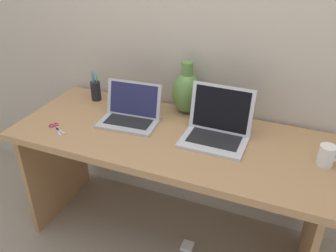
{
  "coord_description": "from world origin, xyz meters",
  "views": [
    {
      "loc": [
        0.61,
        -1.48,
        1.73
      ],
      "look_at": [
        0.0,
        0.0,
        0.81
      ],
      "focal_mm": 37.83,
      "sensor_mm": 36.0,
      "label": 1
    }
  ],
  "objects_px": {
    "green_vase": "(187,92)",
    "power_brick": "(187,246)",
    "laptop_right": "(218,126)",
    "pen_cup": "(96,90)",
    "scissors": "(55,127)",
    "laptop_left": "(131,112)",
    "coffee_mug": "(327,156)"
  },
  "relations": [
    {
      "from": "laptop_right",
      "to": "pen_cup",
      "type": "relative_size",
      "value": 1.74
    },
    {
      "from": "laptop_right",
      "to": "power_brick",
      "type": "xyz_separation_m",
      "value": [
        -0.1,
        -0.12,
        -0.81
      ]
    },
    {
      "from": "pen_cup",
      "to": "scissors",
      "type": "distance_m",
      "value": 0.4
    },
    {
      "from": "laptop_right",
      "to": "laptop_left",
      "type": "bearing_deg",
      "value": -178.78
    },
    {
      "from": "laptop_right",
      "to": "coffee_mug",
      "type": "relative_size",
      "value": 2.88
    },
    {
      "from": "laptop_left",
      "to": "pen_cup",
      "type": "distance_m",
      "value": 0.37
    },
    {
      "from": "laptop_left",
      "to": "pen_cup",
      "type": "height_order",
      "value": "laptop_left"
    },
    {
      "from": "laptop_right",
      "to": "power_brick",
      "type": "distance_m",
      "value": 0.83
    },
    {
      "from": "coffee_mug",
      "to": "power_brick",
      "type": "xyz_separation_m",
      "value": [
        -0.63,
        -0.07,
        -0.79
      ]
    },
    {
      "from": "laptop_right",
      "to": "scissors",
      "type": "height_order",
      "value": "laptop_right"
    },
    {
      "from": "scissors",
      "to": "laptop_right",
      "type": "bearing_deg",
      "value": 15.96
    },
    {
      "from": "coffee_mug",
      "to": "laptop_right",
      "type": "bearing_deg",
      "value": 175.09
    },
    {
      "from": "pen_cup",
      "to": "laptop_right",
      "type": "bearing_deg",
      "value": -10.27
    },
    {
      "from": "laptop_right",
      "to": "power_brick",
      "type": "height_order",
      "value": "laptop_right"
    },
    {
      "from": "laptop_left",
      "to": "laptop_right",
      "type": "bearing_deg",
      "value": 1.22
    },
    {
      "from": "green_vase",
      "to": "pen_cup",
      "type": "bearing_deg",
      "value": -174.09
    },
    {
      "from": "coffee_mug",
      "to": "laptop_left",
      "type": "bearing_deg",
      "value": 178.04
    },
    {
      "from": "laptop_left",
      "to": "coffee_mug",
      "type": "xyz_separation_m",
      "value": [
        1.02,
        -0.03,
        -0.01
      ]
    },
    {
      "from": "laptop_left",
      "to": "green_vase",
      "type": "distance_m",
      "value": 0.34
    },
    {
      "from": "laptop_right",
      "to": "scissors",
      "type": "distance_m",
      "value": 0.88
    },
    {
      "from": "laptop_right",
      "to": "green_vase",
      "type": "bearing_deg",
      "value": 139.52
    },
    {
      "from": "power_brick",
      "to": "laptop_right",
      "type": "bearing_deg",
      "value": 49.26
    },
    {
      "from": "laptop_right",
      "to": "coffee_mug",
      "type": "bearing_deg",
      "value": -4.91
    },
    {
      "from": "green_vase",
      "to": "scissors",
      "type": "distance_m",
      "value": 0.76
    },
    {
      "from": "pen_cup",
      "to": "power_brick",
      "type": "relative_size",
      "value": 2.7
    },
    {
      "from": "laptop_left",
      "to": "scissors",
      "type": "xyz_separation_m",
      "value": [
        -0.35,
        -0.23,
        -0.05
      ]
    },
    {
      "from": "laptop_right",
      "to": "green_vase",
      "type": "xyz_separation_m",
      "value": [
        -0.25,
        0.21,
        0.06
      ]
    },
    {
      "from": "scissors",
      "to": "power_brick",
      "type": "relative_size",
      "value": 2.02
    },
    {
      "from": "pen_cup",
      "to": "power_brick",
      "type": "bearing_deg",
      "value": -20.0
    },
    {
      "from": "green_vase",
      "to": "coffee_mug",
      "type": "xyz_separation_m",
      "value": [
        0.78,
        -0.26,
        -0.08
      ]
    },
    {
      "from": "laptop_left",
      "to": "scissors",
      "type": "distance_m",
      "value": 0.42
    },
    {
      "from": "green_vase",
      "to": "power_brick",
      "type": "xyz_separation_m",
      "value": [
        0.15,
        -0.33,
        -0.87
      ]
    }
  ]
}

